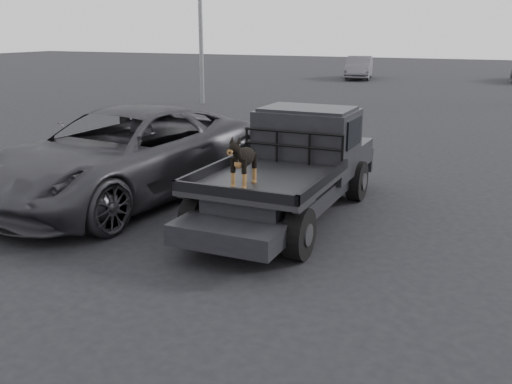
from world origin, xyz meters
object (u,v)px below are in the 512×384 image
at_px(dog, 244,161).
at_px(distant_car_a, 359,68).
at_px(flatbed_ute, 288,192).
at_px(parked_suv, 124,154).

relative_size(dog, distant_car_a, 0.17).
distance_m(dog, distant_car_a, 30.57).
height_order(dog, distant_car_a, dog).
relative_size(flatbed_ute, parked_suv, 0.87).
height_order(flatbed_ute, distant_car_a, distant_car_a).
height_order(flatbed_ute, parked_suv, parked_suv).
height_order(flatbed_ute, dog, dog).
bearing_deg(parked_suv, distant_car_a, 101.84).
xyz_separation_m(flatbed_ute, parked_suv, (-3.31, -0.17, 0.40)).
bearing_deg(flatbed_ute, dog, -95.99).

